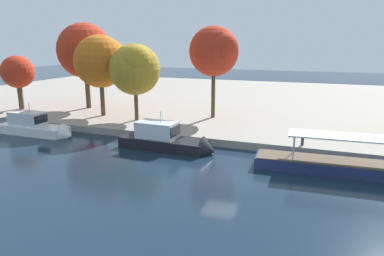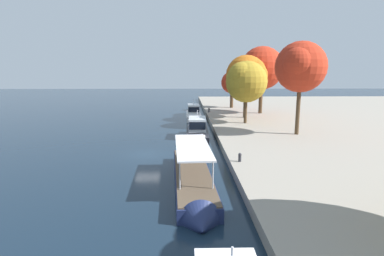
{
  "view_description": "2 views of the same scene",
  "coord_description": "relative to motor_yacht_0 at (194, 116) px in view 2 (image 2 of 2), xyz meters",
  "views": [
    {
      "loc": [
        6.74,
        -23.84,
        9.92
      ],
      "look_at": [
        -4.9,
        6.9,
        1.93
      ],
      "focal_mm": 32.83,
      "sensor_mm": 36.0,
      "label": 1
    },
    {
      "loc": [
        31.23,
        3.96,
        8.66
      ],
      "look_at": [
        -2.46,
        4.69,
        2.3
      ],
      "focal_mm": 29.2,
      "sensor_mm": 36.0,
      "label": 2
    }
  ],
  "objects": [
    {
      "name": "ground_plane",
      "position": [
        22.85,
        -5.42,
        -0.64
      ],
      "size": [
        220.0,
        220.0,
        0.0
      ],
      "primitive_type": "plane",
      "color": "#142333"
    },
    {
      "name": "motor_yacht_0",
      "position": [
        0.0,
        0.0,
        0.0
      ],
      "size": [
        9.48,
        2.55,
        4.39
      ],
      "rotation": [
        0.0,
        0.0,
        0.0
      ],
      "color": "white",
      "rests_on": "ground_plane"
    },
    {
      "name": "tree_4",
      "position": [
        16.88,
        12.17,
        8.34
      ],
      "size": [
        6.21,
        6.05,
        11.18
      ],
      "color": "#4C3823",
      "rests_on": "dock_promenade"
    },
    {
      "name": "tour_boat_2",
      "position": [
        32.24,
        -0.89,
        -0.25
      ],
      "size": [
        14.4,
        3.29,
        3.97
      ],
      "rotation": [
        0.0,
        0.0,
        0.05
      ],
      "color": "navy",
      "rests_on": "ground_plane"
    },
    {
      "name": "motor_yacht_1",
      "position": [
        16.09,
        0.02,
        0.1
      ],
      "size": [
        9.56,
        2.95,
        4.58
      ],
      "rotation": [
        0.0,
        0.0,
        -0.03
      ],
      "color": "black",
      "rests_on": "ground_plane"
    },
    {
      "name": "tree_1",
      "position": [
        3.38,
        8.7,
        7.09
      ],
      "size": [
        6.77,
        6.57,
        10.17
      ],
      "color": "#4C3823",
      "rests_on": "dock_promenade"
    },
    {
      "name": "mooring_bollard_0",
      "position": [
        -3.46,
        2.94,
        0.56
      ],
      "size": [
        0.28,
        0.28,
        0.8
      ],
      "color": "#2D2D33",
      "rests_on": "dock_promenade"
    },
    {
      "name": "mooring_bollard_2",
      "position": [
        28.11,
        3.25,
        0.55
      ],
      "size": [
        0.29,
        0.29,
        0.77
      ],
      "color": "#2D2D33",
      "rests_on": "dock_promenade"
    },
    {
      "name": "tree_2",
      "position": [
        -2.07,
        11.91,
        8.15
      ],
      "size": [
        7.62,
        7.62,
        11.9
      ],
      "color": "#4C3823",
      "rests_on": "dock_promenade"
    },
    {
      "name": "tree_5",
      "position": [
        8.63,
        7.31,
        6.35
      ],
      "size": [
        6.03,
        6.03,
        9.11
      ],
      "color": "#4C3823",
      "rests_on": "dock_promenade"
    },
    {
      "name": "tree_0",
      "position": [
        -10.6,
        8.29,
        5.22
      ],
      "size": [
        4.49,
        4.61,
        7.47
      ],
      "color": "#4C3823",
      "rests_on": "dock_promenade"
    }
  ]
}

